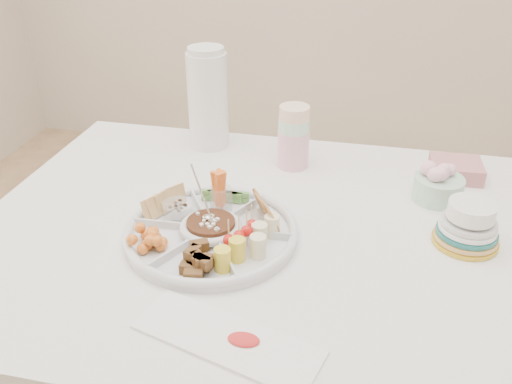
% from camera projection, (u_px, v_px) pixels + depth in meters
% --- Properties ---
extents(dining_table, '(1.52, 1.02, 0.76)m').
position_uv_depth(dining_table, '(296.00, 352.00, 1.42)').
color(dining_table, white).
rests_on(dining_table, floor).
extents(party_tray, '(0.40, 0.40, 0.04)m').
position_uv_depth(party_tray, '(211.00, 230.00, 1.20)').
color(party_tray, silver).
rests_on(party_tray, dining_table).
extents(bean_dip, '(0.11, 0.11, 0.04)m').
position_uv_depth(bean_dip, '(211.00, 227.00, 1.20)').
color(bean_dip, '#543520').
rests_on(bean_dip, party_tray).
extents(tortillas, '(0.11, 0.11, 0.06)m').
position_uv_depth(tortillas, '(266.00, 211.00, 1.23)').
color(tortillas, '#B3682F').
rests_on(tortillas, party_tray).
extents(carrot_cucumber, '(0.11, 0.11, 0.09)m').
position_uv_depth(carrot_cucumber, '(224.00, 185.00, 1.29)').
color(carrot_cucumber, orange).
rests_on(carrot_cucumber, party_tray).
extents(pita_raisins, '(0.11, 0.11, 0.06)m').
position_uv_depth(pita_raisins, '(171.00, 202.00, 1.26)').
color(pita_raisins, '#E0BD65').
rests_on(pita_raisins, party_tray).
extents(cherries, '(0.11, 0.11, 0.04)m').
position_uv_depth(cherries, '(152.00, 236.00, 1.15)').
color(cherries, orange).
rests_on(cherries, party_tray).
extents(granola_chunks, '(0.10, 0.10, 0.04)m').
position_uv_depth(granola_chunks, '(195.00, 260.00, 1.08)').
color(granola_chunks, brown).
rests_on(granola_chunks, party_tray).
extents(banana_tomato, '(0.12, 0.12, 0.09)m').
position_uv_depth(banana_tomato, '(256.00, 238.00, 1.11)').
color(banana_tomato, '#FBF794').
rests_on(banana_tomato, party_tray).
extents(cup_stack, '(0.11, 0.11, 0.24)m').
position_uv_depth(cup_stack, '(294.00, 125.00, 1.46)').
color(cup_stack, silver).
rests_on(cup_stack, dining_table).
extents(thermos, '(0.13, 0.13, 0.30)m').
position_uv_depth(thermos, '(208.00, 97.00, 1.57)').
color(thermos, white).
rests_on(thermos, dining_table).
extents(flower_bowl, '(0.14, 0.14, 0.09)m').
position_uv_depth(flower_bowl, '(439.00, 183.00, 1.34)').
color(flower_bowl, '#A3C5B6').
rests_on(flower_bowl, dining_table).
extents(napkin_stack, '(0.14, 0.12, 0.04)m').
position_uv_depth(napkin_stack, '(456.00, 169.00, 1.45)').
color(napkin_stack, '#C07577').
rests_on(napkin_stack, dining_table).
extents(plate_stack, '(0.15, 0.15, 0.09)m').
position_uv_depth(plate_stack, '(468.00, 226.00, 1.17)').
color(plate_stack, yellow).
rests_on(plate_stack, dining_table).
extents(placemat, '(0.35, 0.20, 0.01)m').
position_uv_depth(placemat, '(227.00, 339.00, 0.94)').
color(placemat, white).
rests_on(placemat, dining_table).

